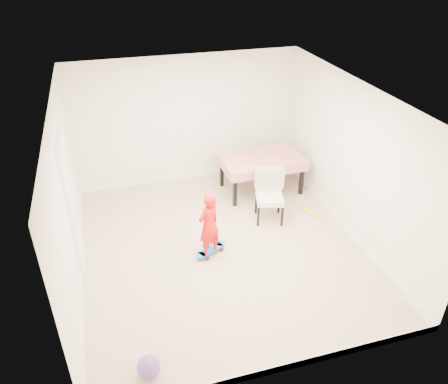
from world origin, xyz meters
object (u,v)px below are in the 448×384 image
object	(u,v)px
balloon	(149,367)
dining_table	(261,173)
child	(209,227)
skateboard	(211,251)
dining_chair	(270,197)

from	to	relation	value
balloon	dining_table	bearing A→B (deg)	53.24
dining_table	child	size ratio (longest dim) A/B	1.40
child	balloon	size ratio (longest dim) A/B	4.04
skateboard	dining_chair	bearing A→B (deg)	-0.96
dining_chair	skateboard	world-z (taller)	dining_chair
child	skateboard	bearing A→B (deg)	-157.08
skateboard	balloon	distance (m)	2.38
dining_table	balloon	world-z (taller)	dining_table
dining_chair	balloon	world-z (taller)	dining_chair
dining_chair	skateboard	bearing A→B (deg)	-137.46
balloon	skateboard	bearing A→B (deg)	57.43
balloon	child	bearing A→B (deg)	57.56
child	balloon	bearing A→B (deg)	27.92
dining_chair	child	world-z (taller)	child
dining_table	dining_chair	xyz separation A→B (m)	(-0.23, -1.04, 0.11)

